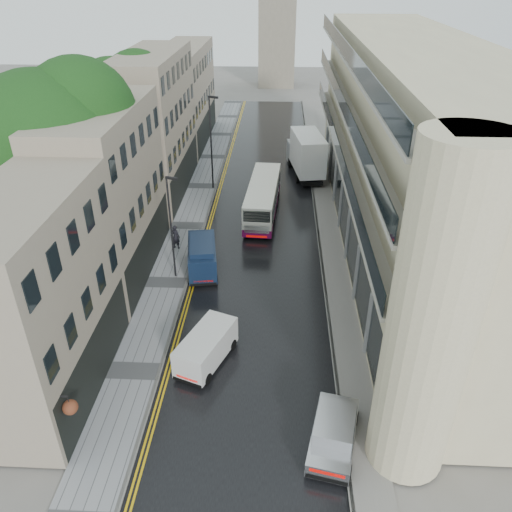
# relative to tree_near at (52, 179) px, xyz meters

# --- Properties ---
(road) EXTENTS (9.00, 85.00, 0.02)m
(road) POSITION_rel_tree_near_xyz_m (12.50, 7.50, -6.94)
(road) COLOR black
(road) RESTS_ON ground
(left_sidewalk) EXTENTS (2.70, 85.00, 0.12)m
(left_sidewalk) POSITION_rel_tree_near_xyz_m (6.65, 7.50, -6.89)
(left_sidewalk) COLOR gray
(left_sidewalk) RESTS_ON ground
(right_sidewalk) EXTENTS (1.80, 85.00, 0.12)m
(right_sidewalk) POSITION_rel_tree_near_xyz_m (17.90, 7.50, -6.89)
(right_sidewalk) COLOR slate
(right_sidewalk) RESTS_ON ground
(old_shop_row) EXTENTS (4.50, 56.00, 12.00)m
(old_shop_row) POSITION_rel_tree_near_xyz_m (3.05, 10.00, -0.95)
(old_shop_row) COLOR gray
(old_shop_row) RESTS_ON ground
(modern_block) EXTENTS (8.00, 40.00, 14.00)m
(modern_block) POSITION_rel_tree_near_xyz_m (22.80, 6.00, 0.05)
(modern_block) COLOR beige
(modern_block) RESTS_ON ground
(tree_near) EXTENTS (10.56, 10.56, 13.89)m
(tree_near) POSITION_rel_tree_near_xyz_m (0.00, 0.00, 0.00)
(tree_near) COLOR black
(tree_near) RESTS_ON ground
(tree_far) EXTENTS (9.24, 9.24, 12.46)m
(tree_far) POSITION_rel_tree_near_xyz_m (0.30, 13.00, -0.72)
(tree_far) COLOR black
(tree_far) RESTS_ON ground
(cream_bus) EXTENTS (2.83, 10.03, 2.70)m
(cream_bus) POSITION_rel_tree_near_xyz_m (11.39, 7.59, -5.57)
(cream_bus) COLOR white
(cream_bus) RESTS_ON road
(white_lorry) EXTENTS (3.73, 8.56, 4.34)m
(white_lorry) POSITION_rel_tree_near_xyz_m (15.64, 17.28, -4.75)
(white_lorry) COLOR white
(white_lorry) RESTS_ON road
(silver_hatchback) EXTENTS (2.65, 4.43, 1.55)m
(silver_hatchback) POSITION_rel_tree_near_xyz_m (15.41, -14.35, -6.15)
(silver_hatchback) COLOR #AEAEB3
(silver_hatchback) RESTS_ON road
(white_van) EXTENTS (3.09, 4.40, 1.83)m
(white_van) POSITION_rel_tree_near_xyz_m (9.04, -9.11, -6.01)
(white_van) COLOR silver
(white_van) RESTS_ON road
(navy_van) EXTENTS (2.53, 4.81, 2.34)m
(navy_van) POSITION_rel_tree_near_xyz_m (8.20, -0.62, -5.76)
(navy_van) COLOR #0E1B32
(navy_van) RESTS_ON road
(pedestrian) EXTENTS (0.78, 0.63, 1.85)m
(pedestrian) POSITION_rel_tree_near_xyz_m (6.43, 3.83, -5.90)
(pedestrian) COLOR black
(pedestrian) RESTS_ON left_sidewalk
(lamp_post_near) EXTENTS (0.81, 0.41, 7.09)m
(lamp_post_near) POSITION_rel_tree_near_xyz_m (7.08, 0.03, -3.28)
(lamp_post_near) COLOR black
(lamp_post_near) RESTS_ON left_sidewalk
(lamp_post_far) EXTENTS (0.95, 0.58, 8.41)m
(lamp_post_far) POSITION_rel_tree_near_xyz_m (7.72, 15.43, -2.62)
(lamp_post_far) COLOR black
(lamp_post_far) RESTS_ON left_sidewalk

